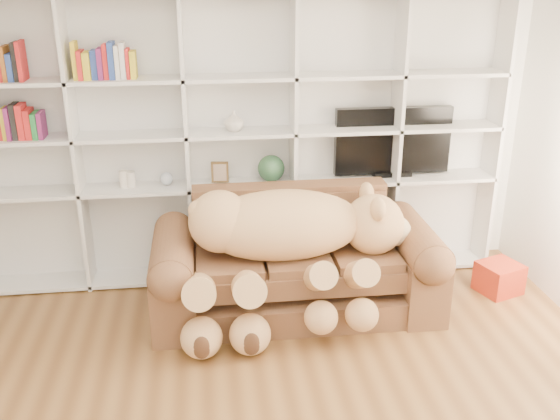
{
  "coord_description": "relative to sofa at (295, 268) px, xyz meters",
  "views": [
    {
      "loc": [
        -0.3,
        -2.7,
        2.59
      ],
      "look_at": [
        0.24,
        1.63,
        0.86
      ],
      "focal_mm": 40.0,
      "sensor_mm": 36.0,
      "label": 1
    }
  ],
  "objects": [
    {
      "name": "wall_back",
      "position": [
        -0.37,
        0.83,
        1.0
      ],
      "size": [
        5.0,
        0.02,
        2.7
      ],
      "primitive_type": "cube",
      "color": "silver",
      "rests_on": "floor"
    },
    {
      "name": "figurine_short",
      "position": [
        -1.29,
        0.63,
        0.58
      ],
      "size": [
        0.08,
        0.08,
        0.13
      ],
      "primitive_type": "cylinder",
      "rotation": [
        0.0,
        0.0,
        -0.07
      ],
      "color": "silver",
      "rests_on": "bookshelf"
    },
    {
      "name": "bookshelf",
      "position": [
        -0.61,
        0.69,
        0.95
      ],
      "size": [
        4.43,
        0.35,
        2.4
      ],
      "color": "silver",
      "rests_on": "floor"
    },
    {
      "name": "teddy_bear",
      "position": [
        -0.1,
        -0.19,
        0.31
      ],
      "size": [
        1.8,
        0.95,
        1.04
      ],
      "rotation": [
        0.0,
        0.0,
        0.11
      ],
      "color": "tan",
      "rests_on": "sofa"
    },
    {
      "name": "throw_pillow",
      "position": [
        -0.53,
        0.16,
        0.3
      ],
      "size": [
        0.4,
        0.28,
        0.38
      ],
      "primitive_type": "cube",
      "rotation": [
        -0.24,
        0.0,
        -0.23
      ],
      "color": "maroon",
      "rests_on": "sofa"
    },
    {
      "name": "shelf_vase",
      "position": [
        -0.42,
        0.63,
        1.05
      ],
      "size": [
        0.2,
        0.2,
        0.17
      ],
      "primitive_type": "imported",
      "rotation": [
        0.0,
        0.0,
        -0.29
      ],
      "color": "beige",
      "rests_on": "bookshelf"
    },
    {
      "name": "green_vase",
      "position": [
        -0.12,
        0.63,
        0.63
      ],
      "size": [
        0.23,
        0.23,
        0.23
      ],
      "primitive_type": "sphere",
      "color": "#2B5535",
      "rests_on": "bookshelf"
    },
    {
      "name": "snow_globe",
      "position": [
        -1.0,
        0.63,
        0.57
      ],
      "size": [
        0.11,
        0.11,
        0.11
      ],
      "primitive_type": "sphere",
      "color": "silver",
      "rests_on": "bookshelf"
    },
    {
      "name": "tv",
      "position": [
        0.95,
        0.68,
        0.81
      ],
      "size": [
        1.01,
        0.18,
        0.6
      ],
      "color": "black",
      "rests_on": "bookshelf"
    },
    {
      "name": "picture_frame",
      "position": [
        -0.55,
        0.63,
        0.61
      ],
      "size": [
        0.15,
        0.04,
        0.18
      ],
      "primitive_type": "cube",
      "rotation": [
        0.0,
        0.0,
        -0.1
      ],
      "color": "brown",
      "rests_on": "bookshelf"
    },
    {
      "name": "sofa",
      "position": [
        0.0,
        0.0,
        0.0
      ],
      "size": [
        2.22,
        0.96,
        0.93
      ],
      "color": "brown",
      "rests_on": "floor"
    },
    {
      "name": "figurine_tall",
      "position": [
        -1.34,
        0.63,
        0.58
      ],
      "size": [
        0.08,
        0.08,
        0.14
      ],
      "primitive_type": "cylinder",
      "rotation": [
        0.0,
        0.0,
        0.11
      ],
      "color": "silver",
      "rests_on": "bookshelf"
    },
    {
      "name": "gift_box",
      "position": [
        1.75,
        0.04,
        -0.22
      ],
      "size": [
        0.4,
        0.39,
        0.26
      ],
      "primitive_type": "cube",
      "rotation": [
        0.0,
        0.0,
        0.34
      ],
      "color": "#B62F18",
      "rests_on": "floor"
    }
  ]
}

